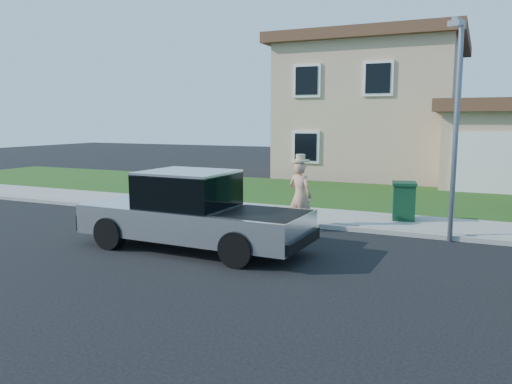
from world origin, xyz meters
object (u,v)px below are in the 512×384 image
at_px(pickup_truck, 192,213).
at_px(street_lamp, 456,119).
at_px(trash_bin, 404,201).
at_px(woman, 300,195).

distance_m(pickup_truck, street_lamp, 6.31).
distance_m(pickup_truck, trash_bin, 5.98).
bearing_deg(pickup_truck, woman, 62.26).
bearing_deg(woman, pickup_truck, 74.37).
xyz_separation_m(pickup_truck, street_lamp, (5.15, 3.01, 2.05)).
bearing_deg(pickup_truck, street_lamp, 31.99).
xyz_separation_m(pickup_truck, trash_bin, (3.89, 4.54, -0.14)).
relative_size(woman, street_lamp, 0.39).
bearing_deg(trash_bin, pickup_truck, -140.80).
distance_m(pickup_truck, woman, 3.15).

